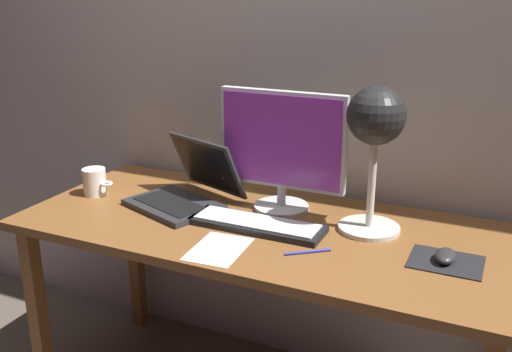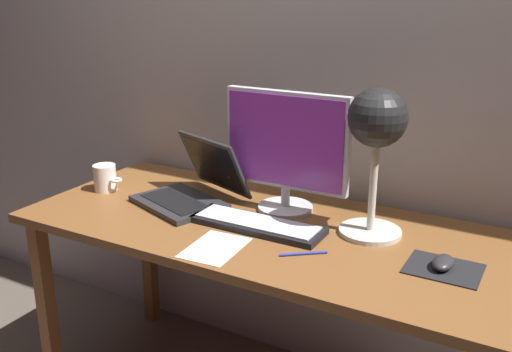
% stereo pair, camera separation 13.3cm
% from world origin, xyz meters
% --- Properties ---
extents(back_wall, '(4.80, 0.06, 2.60)m').
position_xyz_m(back_wall, '(0.00, 0.40, 1.30)').
color(back_wall, '#A8A099').
rests_on(back_wall, ground).
extents(desk, '(1.60, 0.70, 0.74)m').
position_xyz_m(desk, '(0.00, 0.00, 0.66)').
color(desk, brown).
rests_on(desk, ground).
extents(monitor, '(0.44, 0.19, 0.41)m').
position_xyz_m(monitor, '(0.01, 0.15, 0.96)').
color(monitor, silver).
rests_on(monitor, desk).
extents(keyboard_main, '(0.44, 0.14, 0.03)m').
position_xyz_m(keyboard_main, '(-0.00, -0.04, 0.75)').
color(keyboard_main, black).
rests_on(keyboard_main, desk).
extents(laptop, '(0.40, 0.41, 0.23)m').
position_xyz_m(laptop, '(-0.31, 0.07, 0.80)').
color(laptop, '#28282B').
rests_on(laptop, desk).
extents(desk_lamp, '(0.20, 0.20, 0.46)m').
position_xyz_m(desk_lamp, '(0.33, 0.10, 1.07)').
color(desk_lamp, beige).
rests_on(desk_lamp, desk).
extents(mousepad, '(0.20, 0.16, 0.00)m').
position_xyz_m(mousepad, '(0.59, -0.04, 0.74)').
color(mousepad, black).
rests_on(mousepad, desk).
extents(mouse, '(0.06, 0.10, 0.03)m').
position_xyz_m(mouse, '(0.58, -0.04, 0.76)').
color(mouse, '#28282B').
rests_on(mouse, mousepad).
extents(coffee_mug, '(0.12, 0.09, 0.10)m').
position_xyz_m(coffee_mug, '(-0.67, -0.01, 0.79)').
color(coffee_mug, white).
rests_on(coffee_mug, desk).
extents(paper_sheet_near_mouse, '(0.16, 0.22, 0.00)m').
position_xyz_m(paper_sheet_near_mouse, '(-0.04, -0.23, 0.74)').
color(paper_sheet_near_mouse, white).
rests_on(paper_sheet_near_mouse, desk).
extents(pen, '(0.12, 0.09, 0.01)m').
position_xyz_m(pen, '(0.21, -0.14, 0.74)').
color(pen, '#2633A5').
rests_on(pen, desk).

